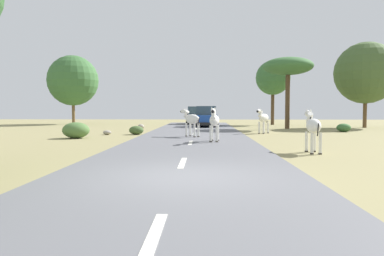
{
  "coord_description": "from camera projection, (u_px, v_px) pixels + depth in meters",
  "views": [
    {
      "loc": [
        0.45,
        -8.13,
        1.57
      ],
      "look_at": [
        -0.14,
        9.68,
        0.62
      ],
      "focal_mm": 34.11,
      "sensor_mm": 36.0,
      "label": 1
    }
  ],
  "objects": [
    {
      "name": "ground_plane",
      "position": [
        184.0,
        178.0,
        8.22
      ],
      "size": [
        90.0,
        90.0,
        0.0
      ],
      "primitive_type": "plane",
      "color": "#8E8456"
    },
    {
      "name": "road",
      "position": [
        177.0,
        177.0,
        8.22
      ],
      "size": [
        6.0,
        64.0,
        0.05
      ],
      "primitive_type": "cube",
      "color": "slate",
      "rests_on": "ground_plane"
    },
    {
      "name": "lane_markings",
      "position": [
        174.0,
        185.0,
        7.22
      ],
      "size": [
        0.16,
        56.0,
        0.01
      ],
      "color": "silver",
      "rests_on": "road"
    },
    {
      "name": "zebra_0",
      "position": [
        214.0,
        121.0,
        16.77
      ],
      "size": [
        0.56,
        1.71,
        1.61
      ],
      "rotation": [
        0.0,
        0.0,
        3.04
      ],
      "color": "silver",
      "rests_on": "road"
    },
    {
      "name": "zebra_1",
      "position": [
        263.0,
        118.0,
        22.98
      ],
      "size": [
        1.12,
        1.55,
        1.62
      ],
      "rotation": [
        0.0,
        0.0,
        2.59
      ],
      "color": "silver",
      "rests_on": "ground_plane"
    },
    {
      "name": "zebra_2",
      "position": [
        191.0,
        120.0,
        19.79
      ],
      "size": [
        1.25,
        1.38,
        1.56
      ],
      "rotation": [
        0.0,
        0.0,
        0.71
      ],
      "color": "silver",
      "rests_on": "road"
    },
    {
      "name": "zebra_3",
      "position": [
        313.0,
        126.0,
        12.89
      ],
      "size": [
        0.46,
        1.67,
        1.58
      ],
      "rotation": [
        0.0,
        0.0,
        6.27
      ],
      "color": "silver",
      "rests_on": "ground_plane"
    },
    {
      "name": "car_0",
      "position": [
        207.0,
        117.0,
        31.2
      ],
      "size": [
        2.21,
        4.43,
        1.74
      ],
      "rotation": [
        0.0,
        0.0,
        3.08
      ],
      "color": "#1E479E",
      "rests_on": "road"
    },
    {
      "name": "car_1",
      "position": [
        196.0,
        116.0,
        36.42
      ],
      "size": [
        2.2,
        4.43,
        1.74
      ],
      "rotation": [
        0.0,
        0.0,
        3.19
      ],
      "color": "white",
      "rests_on": "road"
    },
    {
      "name": "tree_1",
      "position": [
        73.0,
        81.0,
        37.07
      ],
      "size": [
        5.1,
        5.1,
        6.98
      ],
      "color": "brown",
      "rests_on": "ground_plane"
    },
    {
      "name": "tree_3",
      "position": [
        288.0,
        67.0,
        28.26
      ],
      "size": [
        3.87,
        3.87,
        5.55
      ],
      "color": "#4C3823",
      "rests_on": "ground_plane"
    },
    {
      "name": "tree_4",
      "position": [
        366.0,
        73.0,
        29.85
      ],
      "size": [
        5.04,
        5.04,
        7.02
      ],
      "color": "brown",
      "rests_on": "ground_plane"
    },
    {
      "name": "tree_5",
      "position": [
        273.0,
        78.0,
        35.38
      ],
      "size": [
        3.33,
        3.33,
        6.24
      ],
      "color": "#4C3823",
      "rests_on": "ground_plane"
    },
    {
      "name": "bush_0",
      "position": [
        76.0,
        130.0,
        19.32
      ],
      "size": [
        1.42,
        1.28,
        0.85
      ],
      "primitive_type": "ellipsoid",
      "color": "#4C7038",
      "rests_on": "ground_plane"
    },
    {
      "name": "bush_1",
      "position": [
        344.0,
        128.0,
        24.67
      ],
      "size": [
        0.94,
        0.84,
        0.56
      ],
      "primitive_type": "ellipsoid",
      "color": "#386633",
      "rests_on": "ground_plane"
    },
    {
      "name": "bush_2",
      "position": [
        136.0,
        130.0,
        22.08
      ],
      "size": [
        0.88,
        0.79,
        0.53
      ],
      "primitive_type": "ellipsoid",
      "color": "#425B2D",
      "rests_on": "ground_plane"
    },
    {
      "name": "rock_2",
      "position": [
        141.0,
        127.0,
        27.94
      ],
      "size": [
        0.5,
        0.49,
        0.39
      ],
      "primitive_type": "ellipsoid",
      "color": "#A89E8C",
      "rests_on": "ground_plane"
    },
    {
      "name": "rock_3",
      "position": [
        107.0,
        133.0,
        21.91
      ],
      "size": [
        0.49,
        0.46,
        0.27
      ],
      "primitive_type": "ellipsoid",
      "color": "gray",
      "rests_on": "ground_plane"
    }
  ]
}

